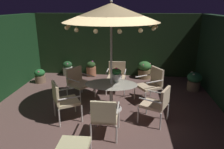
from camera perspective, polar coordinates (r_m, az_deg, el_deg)
ground_plane at (r=5.65m, az=-2.09°, el=-10.95°), size 6.93×7.33×0.02m
hedge_backdrop_rear at (r=8.57m, az=0.97°, el=7.98°), size 6.93×0.30×2.44m
patio_dining_table at (r=5.69m, az=-0.19°, el=-4.25°), size 1.40×0.92×0.75m
patio_umbrella at (r=5.26m, az=-0.22°, el=16.29°), size 2.36×2.36×2.86m
centerpiece_planter at (r=5.66m, az=1.16°, el=0.16°), size 0.27×0.27×0.41m
patio_chair_north at (r=4.54m, az=-2.00°, el=-10.89°), size 0.58×0.62×0.93m
patio_chair_northeast at (r=5.20m, az=12.20°, el=-7.32°), size 0.78×0.76×0.92m
patio_chair_east at (r=6.32m, az=10.65°, el=-2.16°), size 0.83×0.82×1.00m
patio_chair_southeast at (r=6.90m, az=1.21°, el=-0.03°), size 0.63×0.62×0.98m
patio_chair_south at (r=6.56m, az=-9.02°, el=-1.71°), size 0.87×0.87×0.92m
patio_chair_southwest at (r=5.31m, az=-13.12°, el=-6.31°), size 0.80×0.81×0.99m
ottoman_footrest at (r=4.06m, az=-10.22°, el=-18.27°), size 0.56×0.44×0.39m
potted_plant_back_center at (r=7.58m, az=21.24°, el=-1.60°), size 0.47×0.48×0.62m
potted_plant_right_far at (r=8.81m, az=-11.85°, el=1.70°), size 0.38×0.38×0.58m
potted_plant_left_near at (r=8.25m, az=-18.83°, el=-0.31°), size 0.38×0.38×0.51m
potted_plant_left_far at (r=8.37m, az=8.70°, el=1.34°), size 0.51×0.51×0.67m
potted_plant_back_left at (r=8.59m, az=-5.64°, el=1.56°), size 0.39×0.39×0.59m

